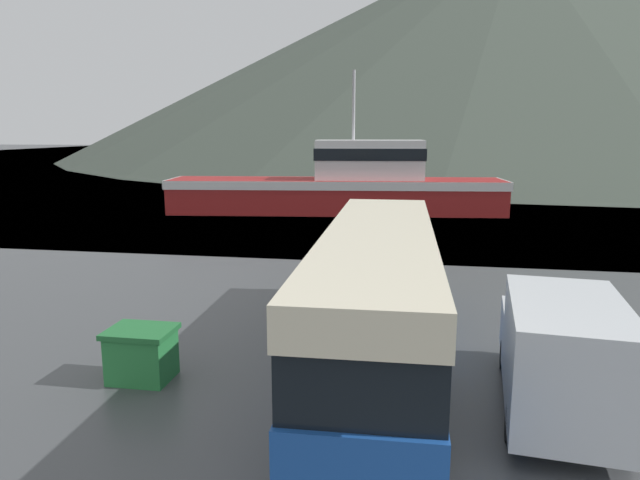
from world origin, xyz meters
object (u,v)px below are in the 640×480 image
at_px(delivery_van, 561,352).
at_px(fishing_boat, 343,186).
at_px(storage_bin, 142,354).
at_px(tour_bus, 378,289).

bearing_deg(delivery_van, fishing_boat, 112.20).
height_order(delivery_van, fishing_boat, fishing_boat).
xyz_separation_m(delivery_van, storage_bin, (-9.12, 0.06, -0.69)).
xyz_separation_m(fishing_boat, storage_bin, (-1.06, -27.81, -1.24)).
height_order(fishing_boat, storage_bin, fishing_boat).
xyz_separation_m(tour_bus, fishing_boat, (-4.24, 25.89, -0.02)).
height_order(tour_bus, delivery_van, tour_bus).
distance_m(tour_bus, delivery_van, 4.34).
distance_m(delivery_van, storage_bin, 9.14).
xyz_separation_m(delivery_van, fishing_boat, (-8.05, 27.87, 0.54)).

